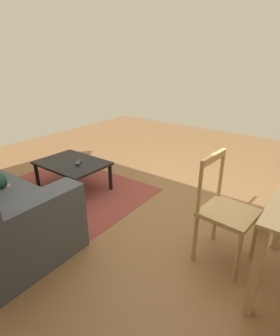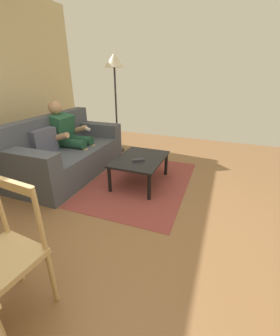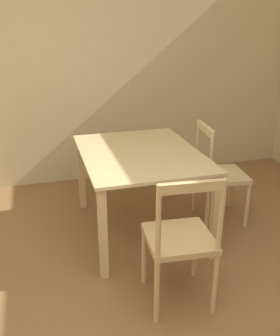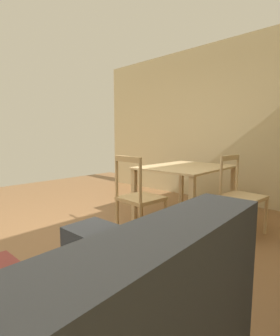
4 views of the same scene
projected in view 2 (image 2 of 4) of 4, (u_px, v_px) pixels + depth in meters
name	position (u px, v px, depth m)	size (l,w,h in m)	color
ground_plane	(108.00, 247.00, 2.10)	(8.12, 8.12, 0.00)	brown
couch	(66.00, 153.00, 3.53)	(1.95, 0.96, 0.91)	#474C56
person_lounging	(69.00, 136.00, 3.58)	(0.60, 0.86, 1.13)	#23563D
coffee_table	(140.00, 161.00, 3.19)	(0.90, 0.66, 0.40)	black
tv_remote	(138.00, 160.00, 3.07)	(0.05, 0.17, 0.02)	#2D2D38
dining_chair_facing_couch	(4.00, 258.00, 1.38)	(0.45, 0.45, 0.95)	tan
area_rug	(140.00, 182.00, 3.33)	(2.00, 1.40, 0.01)	brown
floor_lamp	(114.00, 70.00, 4.04)	(0.36, 0.36, 1.85)	black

